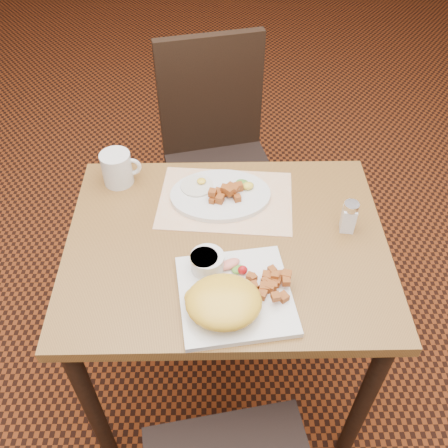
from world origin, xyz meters
The scene contains 15 objects.
ground centered at (0.00, 0.00, 0.00)m, with size 8.00×8.00×0.00m, color black.
table centered at (0.00, 0.00, 0.64)m, with size 0.90×0.70×0.75m.
chair_far centered at (-0.02, 0.70, 0.54)m, with size 0.50×0.51×0.97m.
placemat centered at (0.00, 0.17, 0.75)m, with size 0.40×0.28×0.00m, color white.
plate_square centered at (0.02, -0.19, 0.76)m, with size 0.28×0.28×0.02m, color silver.
plate_oval centered at (-0.01, 0.18, 0.76)m, with size 0.30×0.23×0.02m, color silver, non-canonical shape.
hollandaise_mound centered at (-0.01, -0.24, 0.80)m, with size 0.19×0.17×0.07m.
ramekin centered at (-0.05, -0.11, 0.79)m, with size 0.09×0.09×0.05m.
garnish_sq centered at (0.02, -0.12, 0.78)m, with size 0.08×0.06×0.03m.
fried_egg centered at (-0.08, 0.21, 0.77)m, with size 0.10×0.10×0.02m.
garnish_ov centered at (0.06, 0.21, 0.78)m, with size 0.06×0.06×0.02m.
salt_shaker centered at (0.34, 0.04, 0.80)m, with size 0.05×0.05×0.10m.
coffee_mug centered at (-0.33, 0.26, 0.80)m, with size 0.12×0.09×0.11m.
home_fries_sq centered at (0.11, -0.17, 0.78)m, with size 0.12×0.12×0.04m.
home_fries_ov centered at (0.00, 0.17, 0.79)m, with size 0.11×0.08×0.04m.
Camera 1 is at (-0.02, -0.94, 1.78)m, focal length 40.00 mm.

